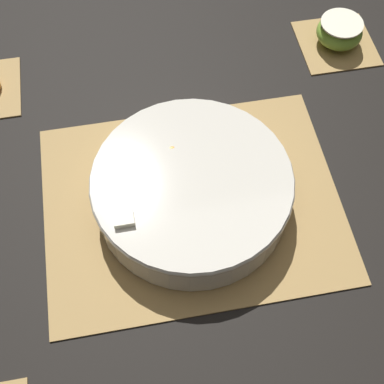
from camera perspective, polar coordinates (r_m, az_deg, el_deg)
name	(u,v)px	position (r m, az deg, el deg)	size (l,w,h in m)	color
ground_plane	(192,203)	(0.84, 0.00, -1.16)	(6.00, 6.00, 0.00)	black
bamboo_mat_center	(192,202)	(0.84, 0.00, -1.05)	(0.46, 0.36, 0.01)	#A8844C
coaster_mat_near_left	(336,43)	(1.08, 15.11, 15.11)	(0.14, 0.14, 0.01)	#A8844C
fruit_salad_bowl	(192,188)	(0.80, -0.01, 0.41)	(0.30, 0.30, 0.08)	silver
apple_half	(339,32)	(1.07, 15.46, 16.15)	(0.08, 0.08, 0.05)	#7FAD38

